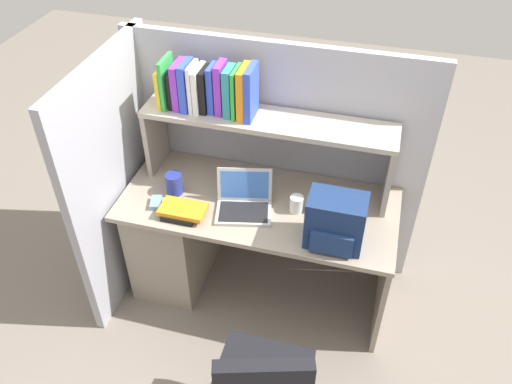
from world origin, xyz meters
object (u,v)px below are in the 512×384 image
object	(u,v)px
snack_canister	(174,184)
computer_mouse	(156,203)
laptop	(244,202)
paper_cup	(297,204)
backpack	(335,222)

from	to	relation	value
snack_canister	computer_mouse	bearing A→B (deg)	-114.78
laptop	computer_mouse	bearing A→B (deg)	-168.51
paper_cup	snack_canister	size ratio (longest dim) A/B	0.76
computer_mouse	snack_canister	size ratio (longest dim) A/B	0.80
computer_mouse	paper_cup	xyz separation A→B (m)	(0.79, 0.16, 0.03)
laptop	paper_cup	world-z (taller)	laptop
computer_mouse	paper_cup	distance (m)	0.80
computer_mouse	paper_cup	size ratio (longest dim) A/B	1.05
backpack	snack_canister	xyz separation A→B (m)	(-0.96, 0.16, -0.08)
laptop	backpack	distance (m)	0.55
computer_mouse	snack_canister	xyz separation A→B (m)	(0.06, 0.13, 0.05)
laptop	backpack	size ratio (longest dim) A/B	1.19
backpack	paper_cup	distance (m)	0.32
laptop	snack_canister	xyz separation A→B (m)	(-0.44, 0.03, 0.01)
paper_cup	computer_mouse	bearing A→B (deg)	-168.33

